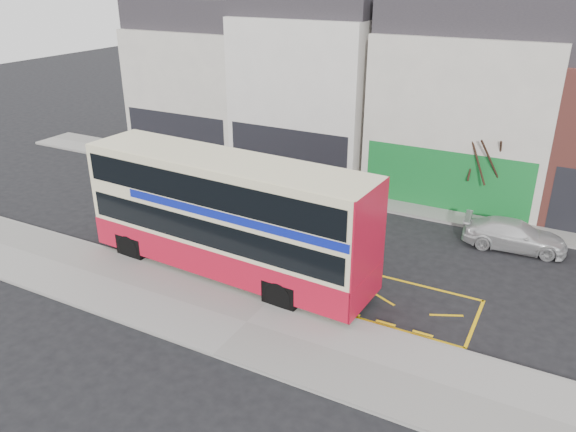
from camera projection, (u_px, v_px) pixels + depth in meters
The scene contains 15 objects.
ground at pixel (279, 294), 21.40m from camera, with size 120.00×120.00×0.00m, color black.
pavement at pixel (247, 324), 19.52m from camera, with size 40.00×4.00×0.15m, color gray.
kerb at pixel (274, 297), 21.07m from camera, with size 40.00×0.15×0.15m, color gray.
far_pavement at pixel (377, 198), 30.26m from camera, with size 50.00×3.00×0.15m, color gray.
road_markings at pixel (298, 276), 22.70m from camera, with size 14.00×3.40×0.01m, color yellow, non-canonical shape.
terrace_far_left at pixel (210, 77), 37.38m from camera, with size 8.00×8.01×10.80m.
terrace_left at pixel (318, 79), 33.74m from camera, with size 8.00×8.01×11.80m.
terrace_green_shop at pixel (471, 98), 29.96m from camera, with size 9.00×8.01×11.30m.
double_decker_bus at pixel (228, 215), 21.99m from camera, with size 12.28×3.45×4.85m.
bus_stop_post at pixel (200, 239), 21.79m from camera, with size 0.66×0.13×2.66m.
car_silver at pixel (250, 176), 31.58m from camera, with size 1.71×4.26×1.45m, color silver.
car_grey at pixel (323, 195), 29.01m from camera, with size 1.45×4.17×1.37m, color #404348.
car_white at pixel (514, 235), 24.74m from camera, with size 1.78×4.38×1.27m, color silver.
street_tree_left at pixel (152, 92), 36.97m from camera, with size 2.70×2.70×5.84m.
street_tree_right at pixel (488, 147), 26.87m from camera, with size 2.43×2.43×5.26m.
Camera 1 is at (8.96, -16.06, 11.37)m, focal length 35.00 mm.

